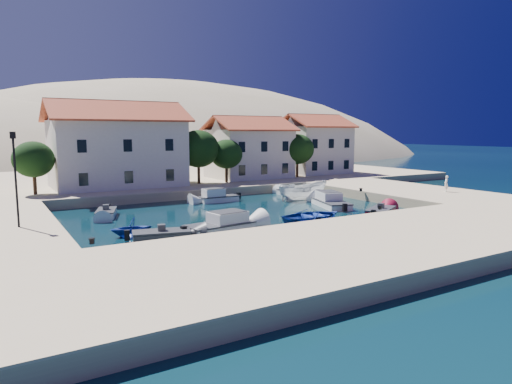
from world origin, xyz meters
TOP-DOWN VIEW (x-y plane):
  - ground at (0.00, 0.00)m, footprint 400.00×400.00m
  - quay_south at (0.00, -6.00)m, footprint 52.00×12.00m
  - quay_east at (20.50, 10.00)m, footprint 11.00×20.00m
  - quay_north at (2.00, 38.00)m, footprint 80.00×36.00m
  - hills at (20.64, 123.62)m, footprint 254.00×176.00m
  - building_left at (-6.00, 28.00)m, footprint 14.70×9.45m
  - building_mid at (12.00, 29.00)m, footprint 10.50×8.40m
  - building_right at (24.00, 30.00)m, footprint 9.45×8.40m
  - trees at (4.51, 25.46)m, footprint 37.30×5.30m
  - lamppost at (-17.50, 8.00)m, footprint 0.35×0.25m
  - bollards at (2.80, 3.87)m, footprint 29.36×9.56m
  - motorboat_grey_sw at (-9.24, 3.79)m, footprint 4.11×2.56m
  - cabin_cruiser_south at (-4.77, 4.05)m, footprint 5.38×2.88m
  - rowboat_south at (3.57, 3.76)m, footprint 5.49×4.03m
  - motorboat_red_se at (10.26, 2.85)m, footprint 4.25×3.42m
  - cabin_cruiser_east at (9.41, 8.47)m, footprint 3.69×5.78m
  - boat_east at (9.66, 13.41)m, footprint 5.95×3.02m
  - motorboat_white_ne at (10.59, 17.15)m, footprint 1.58×3.33m
  - rowboat_west at (-10.69, 5.91)m, footprint 2.98×2.64m
  - motorboat_white_west at (-10.53, 14.28)m, footprint 2.53×3.74m
  - cabin_cruiser_north at (1.48, 17.02)m, footprint 4.09×1.73m
  - pedestrian at (22.10, 5.21)m, footprint 0.74×0.71m

SIDE VIEW (x-z plane):
  - hills at x=20.64m, z-range -72.90..26.10m
  - ground at x=0.00m, z-range 0.00..0.00m
  - rowboat_south at x=3.57m, z-range -0.55..0.55m
  - boat_east at x=9.66m, z-range -1.10..1.10m
  - rowboat_west at x=-10.69m, z-range -0.73..0.73m
  - motorboat_red_se at x=10.26m, z-range -0.33..0.92m
  - motorboat_grey_sw at x=-9.24m, z-range -0.33..0.92m
  - motorboat_white_west at x=-10.53m, z-range -0.33..0.92m
  - motorboat_white_ne at x=10.59m, z-range -0.33..0.92m
  - cabin_cruiser_north at x=1.48m, z-range -0.32..1.28m
  - cabin_cruiser_south at x=-4.77m, z-range -0.32..1.28m
  - cabin_cruiser_east at x=9.41m, z-range -0.32..1.28m
  - quay_south at x=0.00m, z-range 0.00..1.00m
  - quay_east at x=20.50m, z-range 0.00..1.00m
  - quay_north at x=2.00m, z-range 0.00..1.00m
  - bollards at x=2.80m, z-range 1.00..1.30m
  - pedestrian at x=22.10m, z-range 1.00..2.71m
  - lamppost at x=-17.50m, z-range 1.64..7.87m
  - trees at x=4.51m, z-range 1.61..8.06m
  - building_mid at x=12.00m, z-range 1.07..9.37m
  - building_right at x=24.00m, z-range 1.07..9.87m
  - building_left at x=-6.00m, z-range 1.09..10.79m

